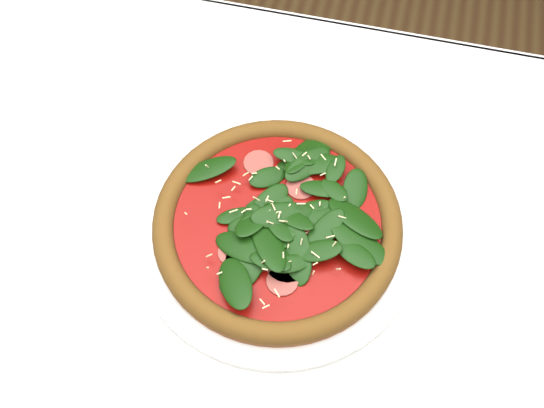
# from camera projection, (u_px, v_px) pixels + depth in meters

# --- Properties ---
(ground) EXTENTS (6.00, 6.00, 0.00)m
(ground) POSITION_uv_depth(u_px,v_px,m) (271.00, 388.00, 1.40)
(ground) COLOR brown
(ground) RESTS_ON ground
(dining_table) EXTENTS (1.21, 0.81, 0.75)m
(dining_table) POSITION_uv_depth(u_px,v_px,m) (270.00, 279.00, 0.83)
(dining_table) COLOR white
(dining_table) RESTS_ON ground
(plate) EXTENTS (0.35, 0.35, 0.02)m
(plate) POSITION_uv_depth(u_px,v_px,m) (277.00, 229.00, 0.75)
(plate) COLOR silver
(plate) RESTS_ON dining_table
(pizza) EXTENTS (0.35, 0.35, 0.04)m
(pizza) POSITION_uv_depth(u_px,v_px,m) (277.00, 221.00, 0.73)
(pizza) COLOR #9D5726
(pizza) RESTS_ON plate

